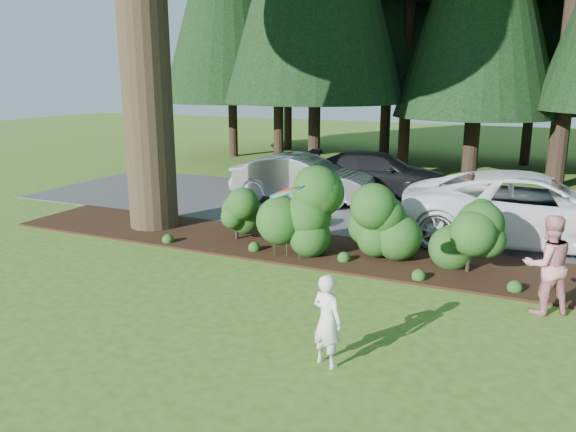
# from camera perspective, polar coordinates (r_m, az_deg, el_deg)

# --- Properties ---
(ground) EXTENTS (80.00, 80.00, 0.00)m
(ground) POSITION_cam_1_polar(r_m,az_deg,el_deg) (10.12, -4.34, -8.55)
(ground) COLOR #335518
(ground) RESTS_ON ground
(mulch_bed) EXTENTS (16.00, 2.50, 0.05)m
(mulch_bed) POSITION_cam_1_polar(r_m,az_deg,el_deg) (12.88, 2.66, -3.40)
(mulch_bed) COLOR black
(mulch_bed) RESTS_ON ground
(driveway) EXTENTS (22.00, 6.00, 0.03)m
(driveway) POSITION_cam_1_polar(r_m,az_deg,el_deg) (16.76, 8.12, 0.56)
(driveway) COLOR #38383A
(driveway) RESTS_ON ground
(shrub_row) EXTENTS (6.53, 1.60, 1.61)m
(shrub_row) POSITION_cam_1_polar(r_m,az_deg,el_deg) (12.30, 5.83, -0.49)
(shrub_row) COLOR #1C4916
(shrub_row) RESTS_ON ground
(lily_cluster) EXTENTS (0.69, 0.09, 0.57)m
(lily_cluster) POSITION_cam_1_polar(r_m,az_deg,el_deg) (12.10, -0.15, -2.20)
(lily_cluster) COLOR #1C4916
(lily_cluster) RESTS_ON ground
(car_silver_wagon) EXTENTS (4.52, 1.74, 1.47)m
(car_silver_wagon) POSITION_cam_1_polar(r_m,az_deg,el_deg) (17.61, 1.47, 3.84)
(car_silver_wagon) COLOR silver
(car_silver_wagon) RESTS_ON driveway
(car_white_suv) EXTENTS (6.27, 3.41, 1.67)m
(car_white_suv) POSITION_cam_1_polar(r_m,az_deg,el_deg) (14.27, 23.72, 0.64)
(car_white_suv) COLOR white
(car_white_suv) RESTS_ON driveway
(car_dark_suv) EXTENTS (5.08, 2.64, 1.41)m
(car_dark_suv) POSITION_cam_1_polar(r_m,az_deg,el_deg) (18.89, 9.10, 4.27)
(car_dark_suv) COLOR black
(car_dark_suv) RESTS_ON driveway
(child) EXTENTS (0.56, 0.47, 1.31)m
(child) POSITION_cam_1_polar(r_m,az_deg,el_deg) (7.77, 4.00, -10.52)
(child) COLOR silver
(child) RESTS_ON ground
(adult) EXTENTS (1.03, 0.96, 1.69)m
(adult) POSITION_cam_1_polar(r_m,az_deg,el_deg) (10.27, 24.85, -4.50)
(adult) COLOR #BD1938
(adult) RESTS_ON ground
(frisbee) EXTENTS (0.50, 0.52, 0.21)m
(frisbee) POSITION_cam_1_polar(r_m,az_deg,el_deg) (7.85, -0.07, 2.55)
(frisbee) COLOR teal
(frisbee) RESTS_ON ground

